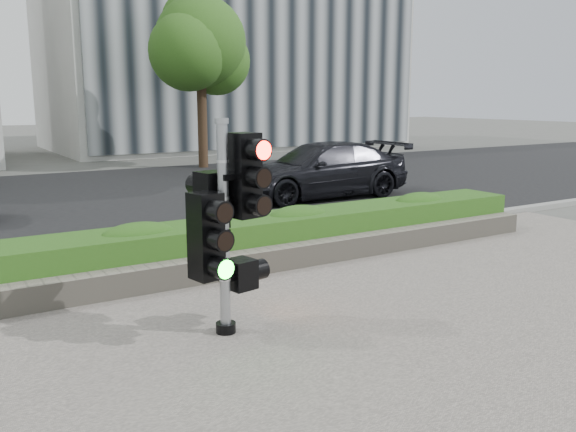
# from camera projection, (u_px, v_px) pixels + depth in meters

# --- Properties ---
(ground) EXTENTS (120.00, 120.00, 0.00)m
(ground) POSITION_uv_depth(u_px,v_px,m) (307.00, 317.00, 7.28)
(ground) COLOR #51514C
(ground) RESTS_ON ground
(sidewalk) EXTENTS (16.00, 11.00, 0.03)m
(sidewalk) POSITION_uv_depth(u_px,v_px,m) (468.00, 404.00, 5.18)
(sidewalk) COLOR #9E9389
(sidewalk) RESTS_ON ground
(road) EXTENTS (60.00, 13.00, 0.02)m
(road) POSITION_uv_depth(u_px,v_px,m) (93.00, 200.00, 15.64)
(road) COLOR black
(road) RESTS_ON ground
(curb) EXTENTS (60.00, 0.25, 0.12)m
(curb) POSITION_uv_depth(u_px,v_px,m) (201.00, 256.00, 9.90)
(curb) COLOR gray
(curb) RESTS_ON ground
(stone_wall) EXTENTS (12.00, 0.32, 0.34)m
(stone_wall) POSITION_uv_depth(u_px,v_px,m) (235.00, 265.00, 8.83)
(stone_wall) COLOR gray
(stone_wall) RESTS_ON sidewalk
(hedge) EXTENTS (12.00, 1.00, 0.68)m
(hedge) POSITION_uv_depth(u_px,v_px,m) (216.00, 244.00, 9.34)
(hedge) COLOR #51972E
(hedge) RESTS_ON sidewalk
(building_right) EXTENTS (18.00, 10.00, 12.00)m
(building_right) POSITION_uv_depth(u_px,v_px,m) (223.00, 34.00, 32.71)
(building_right) COLOR #B7B7B2
(building_right) RESTS_ON ground
(tree_right) EXTENTS (4.10, 3.58, 6.53)m
(tree_right) POSITION_uv_depth(u_px,v_px,m) (199.00, 45.00, 22.26)
(tree_right) COLOR black
(tree_right) RESTS_ON ground
(traffic_signal) EXTENTS (0.84, 0.68, 2.34)m
(traffic_signal) POSITION_uv_depth(u_px,v_px,m) (224.00, 217.00, 6.53)
(traffic_signal) COLOR black
(traffic_signal) RESTS_ON sidewalk
(car_dark) EXTENTS (4.96, 2.08, 1.43)m
(car_dark) POSITION_uv_depth(u_px,v_px,m) (320.00, 170.00, 15.88)
(car_dark) COLOR black
(car_dark) RESTS_ON road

